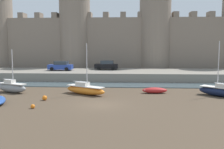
{
  "coord_description": "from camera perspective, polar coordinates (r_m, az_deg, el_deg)",
  "views": [
    {
      "loc": [
        2.6,
        -24.65,
        5.72
      ],
      "look_at": [
        0.93,
        4.12,
        2.5
      ],
      "focal_mm": 42.0,
      "sensor_mm": 36.0,
      "label": 1
    }
  ],
  "objects": [
    {
      "name": "rowboat_midflat_left",
      "position": [
        31.82,
        9.27,
        -3.4
      ],
      "size": [
        3.02,
        1.22,
        0.69
      ],
      "color": "red",
      "rests_on": "ground"
    },
    {
      "name": "sailboat_near_channel_right",
      "position": [
        34.07,
        -20.96,
        -2.59
      ],
      "size": [
        4.43,
        2.78,
        5.24
      ],
      "color": "gray",
      "rests_on": "ground"
    },
    {
      "name": "quay_road",
      "position": [
        44.81,
        -0.03,
        -0.05
      ],
      "size": [
        61.12,
        10.0,
        1.41
      ],
      "primitive_type": "cube",
      "color": "gray",
      "rests_on": "ground"
    },
    {
      "name": "sailboat_foreground_left",
      "position": [
        30.83,
        -5.88,
        -3.23
      ],
      "size": [
        5.41,
        3.88,
        5.97
      ],
      "color": "orange",
      "rests_on": "ground"
    },
    {
      "name": "water_channel",
      "position": [
        37.72,
        -0.67,
        -2.27
      ],
      "size": [
        80.0,
        4.5,
        0.1
      ],
      "primitive_type": "cube",
      "color": "#47565B",
      "rests_on": "ground"
    },
    {
      "name": "sailboat_midflat_centre",
      "position": [
        31.85,
        22.38,
        -3.32
      ],
      "size": [
        4.45,
        4.21,
        6.21
      ],
      "color": "#141E3D",
      "rests_on": "ground"
    },
    {
      "name": "ground_plane",
      "position": [
        25.44,
        -2.65,
        -6.63
      ],
      "size": [
        160.0,
        160.0,
        0.0
      ],
      "primitive_type": "plane",
      "color": "#4C3D2D"
    },
    {
      "name": "mooring_buoy_off_centre",
      "position": [
        25.03,
        -16.87,
        -6.65
      ],
      "size": [
        0.39,
        0.39,
        0.39
      ],
      "primitive_type": "sphere",
      "color": "orange",
      "rests_on": "ground"
    },
    {
      "name": "mooring_buoy_near_shore",
      "position": [
        28.32,
        -14.45,
        -4.95
      ],
      "size": [
        0.51,
        0.51,
        0.51
      ],
      "primitive_type": "sphere",
      "color": "orange",
      "rests_on": "ground"
    },
    {
      "name": "car_quay_east",
      "position": [
        46.75,
        -1.2,
        2.04
      ],
      "size": [
        4.15,
        1.98,
        1.62
      ],
      "color": "black",
      "rests_on": "quay_road"
    },
    {
      "name": "car_quay_centre_west",
      "position": [
        45.83,
        -11.1,
        1.84
      ],
      "size": [
        4.15,
        1.98,
        1.62
      ],
      "color": "#263F99",
      "rests_on": "quay_road"
    },
    {
      "name": "castle",
      "position": [
        54.1,
        0.57,
        8.23
      ],
      "size": [
        56.12,
        7.0,
        19.76
      ],
      "color": "gray",
      "rests_on": "ground"
    }
  ]
}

